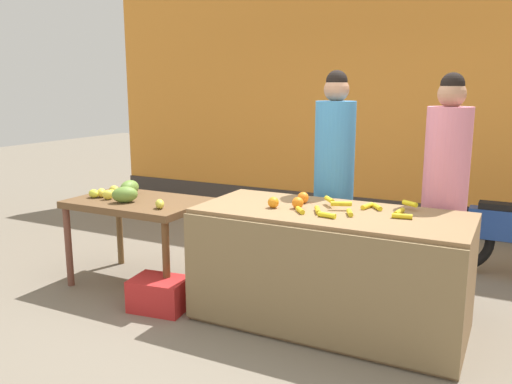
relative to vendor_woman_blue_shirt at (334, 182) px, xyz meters
name	(u,v)px	position (x,y,z in m)	size (l,w,h in m)	color
ground_plane	(278,311)	(-0.21, -0.68, -0.96)	(24.00, 24.00, 0.00)	#756B5B
market_wall_back	(381,86)	(-0.21, 2.34, 0.81)	(7.85, 0.23, 3.59)	orange
fruit_stall_counter	(329,268)	(0.21, -0.69, -0.52)	(1.97, 0.89, 0.87)	olive
side_table_wooden	(139,210)	(-1.57, -0.68, -0.27)	(1.17, 0.77, 0.78)	brown
banana_bunch_pile	(356,209)	(0.38, -0.64, -0.06)	(0.82, 0.57, 0.07)	yellow
orange_pile	(292,201)	(-0.10, -0.67, -0.04)	(0.26, 0.34, 0.09)	orange
mango_papaya_pile	(123,192)	(-1.72, -0.71, -0.12)	(0.91, 0.50, 0.14)	#D5CD42
vendor_woman_blue_shirt	(334,182)	(0.00, 0.00, 0.00)	(0.34, 0.34, 1.90)	#33333D
vendor_woman_pink_shirt	(445,194)	(0.91, -0.04, -0.02)	(0.34, 0.34, 1.87)	#33333D
produce_crate	(160,294)	(-1.07, -1.07, -0.83)	(0.44, 0.32, 0.26)	red
produce_sack	(263,242)	(-0.74, 0.12, -0.67)	(0.36, 0.30, 0.57)	maroon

